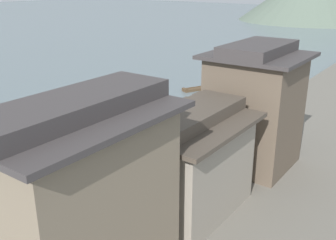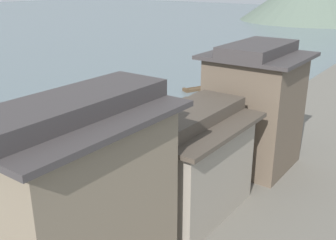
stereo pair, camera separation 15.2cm
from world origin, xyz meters
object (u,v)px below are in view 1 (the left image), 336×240
object	(u,v)px
boat_moored_third	(225,108)
house_waterfront_second	(189,162)
boat_moored_nearest	(273,93)
boat_moored_far	(237,67)
boat_upstream_distant	(211,129)
boat_moored_second	(198,89)
boat_midriver_upstream	(280,73)
house_waterfront_nearest	(83,201)
house_waterfront_tall	(254,107)
boat_midriver_drifting	(100,196)

from	to	relation	value
boat_moored_third	house_waterfront_second	size ratio (longest dim) A/B	0.64
boat_moored_nearest	house_waterfront_second	bearing A→B (deg)	-78.03
boat_moored_far	boat_upstream_distant	size ratio (longest dim) A/B	1.18
boat_moored_second	boat_upstream_distant	bearing A→B (deg)	-53.73
boat_moored_second	boat_midriver_upstream	distance (m)	15.39
house_waterfront_nearest	house_waterfront_tall	distance (m)	15.57
boat_moored_second	boat_moored_far	xyz separation A→B (m)	(-1.89, 14.68, 0.04)
house_waterfront_tall	boat_moored_third	bearing A→B (deg)	125.04
boat_moored_third	boat_upstream_distant	size ratio (longest dim) A/B	1.28
boat_midriver_drifting	boat_moored_second	bearing A→B (deg)	108.45
boat_moored_nearest	boat_moored_second	xyz separation A→B (m)	(-8.62, -3.71, -0.00)
boat_midriver_drifting	boat_midriver_upstream	size ratio (longest dim) A/B	0.79
boat_moored_second	house_waterfront_tall	distance (m)	23.43
boat_moored_third	boat_midriver_upstream	distance (m)	19.99
boat_midriver_drifting	boat_upstream_distant	bearing A→B (deg)	90.67
boat_upstream_distant	house_waterfront_second	xyz separation A→B (m)	(6.04, -13.17, 3.55)
house_waterfront_second	boat_moored_third	bearing A→B (deg)	112.02
boat_moored_second	house_waterfront_second	distance (m)	29.20
boat_upstream_distant	boat_moored_third	bearing A→B (deg)	106.23
boat_moored_second	boat_midriver_drifting	bearing A→B (deg)	-71.55
boat_moored_second	boat_moored_third	bearing A→B (deg)	-38.85
house_waterfront_nearest	boat_midriver_upstream	bearing A→B (deg)	101.09
boat_midriver_upstream	boat_midriver_drifting	bearing A→B (deg)	-85.10
boat_moored_nearest	house_waterfront_nearest	world-z (taller)	house_waterfront_nearest
boat_upstream_distant	house_waterfront_tall	size ratio (longest dim) A/B	0.45
boat_moored_nearest	boat_upstream_distant	distance (m)	15.52
boat_midriver_drifting	house_waterfront_nearest	size ratio (longest dim) A/B	0.46
boat_moored_far	house_waterfront_tall	bearing A→B (deg)	-62.03
boat_moored_far	boat_moored_third	bearing A→B (deg)	-66.65
house_waterfront_tall	house_waterfront_nearest	bearing A→B (deg)	-91.77
boat_midriver_upstream	house_waterfront_second	distance (m)	40.66
boat_moored_third	boat_moored_nearest	bearing A→B (deg)	78.95
boat_moored_second	boat_moored_far	bearing A→B (deg)	97.32
boat_moored_second	boat_midriver_drifting	distance (m)	27.90
boat_moored_third	house_waterfront_nearest	bearing A→B (deg)	-74.13
house_waterfront_second	boat_moored_far	bearing A→B (deg)	112.70
house_waterfront_second	house_waterfront_tall	world-z (taller)	house_waterfront_tall
boat_moored_third	house_waterfront_second	world-z (taller)	house_waterfront_second
boat_midriver_drifting	house_waterfront_tall	xyz separation A→B (m)	(6.24, 9.22, 4.84)
boat_moored_third	boat_moored_far	world-z (taller)	boat_moored_third
boat_moored_third	boat_upstream_distant	bearing A→B (deg)	-73.77
boat_midriver_upstream	house_waterfront_tall	distance (m)	33.51
house_waterfront_nearest	house_waterfront_tall	bearing A→B (deg)	88.23
boat_midriver_drifting	boat_midriver_upstream	distance (m)	41.05
boat_moored_nearest	boat_moored_second	bearing A→B (deg)	-156.69
house_waterfront_nearest	boat_midriver_drifting	bearing A→B (deg)	132.23
boat_moored_second	house_waterfront_nearest	distance (m)	36.24
boat_upstream_distant	boat_moored_nearest	bearing A→B (deg)	90.14
boat_midriver_drifting	boat_upstream_distant	xyz separation A→B (m)	(-0.17, 14.67, -0.02)
boat_moored_second	house_waterfront_second	world-z (taller)	house_waterfront_second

